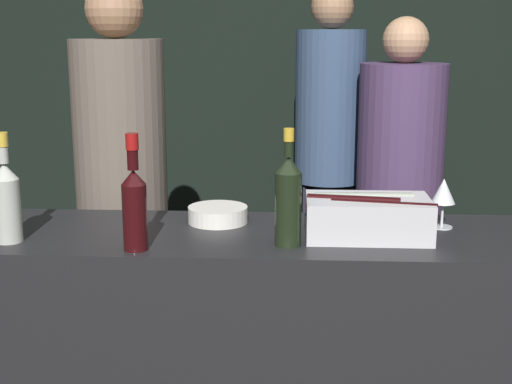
{
  "coord_description": "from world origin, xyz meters",
  "views": [
    {
      "loc": [
        0.11,
        -1.8,
        1.59
      ],
      "look_at": [
        0.0,
        0.28,
        1.12
      ],
      "focal_mm": 50.0,
      "sensor_mm": 36.0,
      "label": 1
    }
  ],
  "objects_px": {
    "red_wine_bottle_tall": "(134,203)",
    "person_blond_tee": "(329,146)",
    "ice_bin_with_bottles": "(367,215)",
    "champagne_bottle": "(288,198)",
    "bowl_white": "(218,214)",
    "rose_wine_bottle": "(6,198)",
    "wine_glass": "(443,193)",
    "person_grey_polo": "(399,177)",
    "person_in_hoodie": "(122,191)"
  },
  "relations": [
    {
      "from": "bowl_white",
      "to": "champagne_bottle",
      "type": "xyz_separation_m",
      "value": [
        0.22,
        -0.23,
        0.11
      ]
    },
    {
      "from": "red_wine_bottle_tall",
      "to": "rose_wine_bottle",
      "type": "bearing_deg",
      "value": 171.57
    },
    {
      "from": "red_wine_bottle_tall",
      "to": "person_blond_tee",
      "type": "relative_size",
      "value": 0.18
    },
    {
      "from": "champagne_bottle",
      "to": "bowl_white",
      "type": "bearing_deg",
      "value": 133.71
    },
    {
      "from": "person_blond_tee",
      "to": "person_grey_polo",
      "type": "xyz_separation_m",
      "value": [
        0.32,
        -0.26,
        -0.1
      ]
    },
    {
      "from": "ice_bin_with_bottles",
      "to": "red_wine_bottle_tall",
      "type": "relative_size",
      "value": 1.15
    },
    {
      "from": "bowl_white",
      "to": "person_blond_tee",
      "type": "bearing_deg",
      "value": 73.77
    },
    {
      "from": "ice_bin_with_bottles",
      "to": "person_in_hoodie",
      "type": "xyz_separation_m",
      "value": [
        -0.87,
        0.58,
        -0.07
      ]
    },
    {
      "from": "rose_wine_bottle",
      "to": "person_in_hoodie",
      "type": "bearing_deg",
      "value": 76.37
    },
    {
      "from": "bowl_white",
      "to": "wine_glass",
      "type": "height_order",
      "value": "wine_glass"
    },
    {
      "from": "person_grey_polo",
      "to": "bowl_white",
      "type": "bearing_deg",
      "value": -167.29
    },
    {
      "from": "wine_glass",
      "to": "champagne_bottle",
      "type": "height_order",
      "value": "champagne_bottle"
    },
    {
      "from": "rose_wine_bottle",
      "to": "champagne_bottle",
      "type": "bearing_deg",
      "value": 0.65
    },
    {
      "from": "wine_glass",
      "to": "person_in_hoodie",
      "type": "relative_size",
      "value": 0.09
    },
    {
      "from": "rose_wine_bottle",
      "to": "person_blond_tee",
      "type": "distance_m",
      "value": 1.95
    },
    {
      "from": "bowl_white",
      "to": "person_in_hoodie",
      "type": "xyz_separation_m",
      "value": [
        -0.41,
        0.44,
        -0.03
      ]
    },
    {
      "from": "ice_bin_with_bottles",
      "to": "person_in_hoodie",
      "type": "distance_m",
      "value": 1.04
    },
    {
      "from": "rose_wine_bottle",
      "to": "bowl_white",
      "type": "bearing_deg",
      "value": 22.83
    },
    {
      "from": "person_in_hoodie",
      "to": "bowl_white",
      "type": "bearing_deg",
      "value": -157.97
    },
    {
      "from": "rose_wine_bottle",
      "to": "champagne_bottle",
      "type": "distance_m",
      "value": 0.8
    },
    {
      "from": "bowl_white",
      "to": "person_grey_polo",
      "type": "height_order",
      "value": "person_grey_polo"
    },
    {
      "from": "ice_bin_with_bottles",
      "to": "champagne_bottle",
      "type": "distance_m",
      "value": 0.26
    },
    {
      "from": "bowl_white",
      "to": "red_wine_bottle_tall",
      "type": "bearing_deg",
      "value": -123.29
    },
    {
      "from": "person_in_hoodie",
      "to": "person_blond_tee",
      "type": "height_order",
      "value": "person_blond_tee"
    },
    {
      "from": "red_wine_bottle_tall",
      "to": "person_grey_polo",
      "type": "bearing_deg",
      "value": 57.51
    },
    {
      "from": "wine_glass",
      "to": "person_in_hoodie",
      "type": "xyz_separation_m",
      "value": [
        -1.11,
        0.46,
        -0.11
      ]
    },
    {
      "from": "person_in_hoodie",
      "to": "wine_glass",
      "type": "bearing_deg",
      "value": -134.03
    },
    {
      "from": "wine_glass",
      "to": "person_grey_polo",
      "type": "xyz_separation_m",
      "value": [
        0.04,
        1.2,
        -0.2
      ]
    },
    {
      "from": "person_in_hoodie",
      "to": "champagne_bottle",
      "type": "bearing_deg",
      "value": -157.89
    },
    {
      "from": "rose_wine_bottle",
      "to": "champagne_bottle",
      "type": "relative_size",
      "value": 0.95
    },
    {
      "from": "rose_wine_bottle",
      "to": "person_grey_polo",
      "type": "xyz_separation_m",
      "value": [
        1.32,
        1.41,
        -0.22
      ]
    },
    {
      "from": "bowl_white",
      "to": "person_blond_tee",
      "type": "distance_m",
      "value": 1.49
    },
    {
      "from": "ice_bin_with_bottles",
      "to": "bowl_white",
      "type": "height_order",
      "value": "ice_bin_with_bottles"
    },
    {
      "from": "ice_bin_with_bottles",
      "to": "champagne_bottle",
      "type": "relative_size",
      "value": 1.13
    },
    {
      "from": "bowl_white",
      "to": "rose_wine_bottle",
      "type": "bearing_deg",
      "value": -157.17
    },
    {
      "from": "red_wine_bottle_tall",
      "to": "person_in_hoodie",
      "type": "relative_size",
      "value": 0.18
    },
    {
      "from": "red_wine_bottle_tall",
      "to": "person_in_hoodie",
      "type": "bearing_deg",
      "value": 106.4
    },
    {
      "from": "champagne_bottle",
      "to": "person_grey_polo",
      "type": "height_order",
      "value": "person_grey_polo"
    },
    {
      "from": "red_wine_bottle_tall",
      "to": "rose_wine_bottle",
      "type": "height_order",
      "value": "red_wine_bottle_tall"
    },
    {
      "from": "bowl_white",
      "to": "wine_glass",
      "type": "bearing_deg",
      "value": -2.1
    },
    {
      "from": "champagne_bottle",
      "to": "person_blond_tee",
      "type": "bearing_deg",
      "value": 83.37
    },
    {
      "from": "ice_bin_with_bottles",
      "to": "rose_wine_bottle",
      "type": "distance_m",
      "value": 1.04
    },
    {
      "from": "champagne_bottle",
      "to": "red_wine_bottle_tall",
      "type": "bearing_deg",
      "value": -171.14
    },
    {
      "from": "rose_wine_bottle",
      "to": "person_blond_tee",
      "type": "xyz_separation_m",
      "value": [
        0.99,
        1.68,
        -0.11
      ]
    },
    {
      "from": "rose_wine_bottle",
      "to": "person_blond_tee",
      "type": "bearing_deg",
      "value": 59.32
    },
    {
      "from": "bowl_white",
      "to": "red_wine_bottle_tall",
      "type": "height_order",
      "value": "red_wine_bottle_tall"
    },
    {
      "from": "person_blond_tee",
      "to": "bowl_white",
      "type": "bearing_deg",
      "value": 56.92
    },
    {
      "from": "wine_glass",
      "to": "person_blond_tee",
      "type": "xyz_separation_m",
      "value": [
        -0.28,
        1.46,
        -0.09
      ]
    },
    {
      "from": "ice_bin_with_bottles",
      "to": "person_in_hoodie",
      "type": "height_order",
      "value": "person_in_hoodie"
    },
    {
      "from": "champagne_bottle",
      "to": "person_blond_tee",
      "type": "distance_m",
      "value": 1.68
    }
  ]
}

